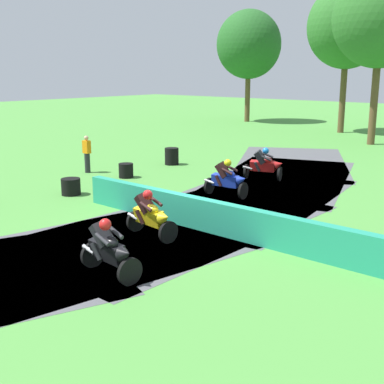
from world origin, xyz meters
The scene contains 13 objects.
ground_plane centered at (0.00, 0.00, 0.00)m, with size 120.00×120.00×0.00m, color #4C933D.
track_asphalt centered at (-1.34, 0.02, 0.00)m, with size 10.76×33.34×0.01m.
motorcycle_lead_black centered at (1.40, -3.97, 0.65)m, with size 1.70×0.85×1.43m.
motorcycle_chase_yellow centered at (0.18, -1.50, 0.65)m, with size 1.70×0.88×1.43m.
motorcycle_trailing_blue centered at (-1.02, 3.50, 0.66)m, with size 1.68×0.82×1.42m.
motorcycle_fourth_red centered at (-1.57, 6.78, 0.65)m, with size 1.72×1.15×1.43m.
tire_stack_mid_b centered at (-5.51, 0.11, 0.30)m, with size 0.69×0.69×0.60m.
tire_stack_far centered at (-6.27, 3.48, 0.30)m, with size 0.61×0.61×0.60m.
tire_stack_extra_a centered at (-6.89, 6.97, 0.40)m, with size 0.66×0.66×0.80m.
track_marshal centered at (-8.37, 3.12, 0.82)m, with size 0.34×0.24×1.63m.
tree_far_left centered at (-6.41, 24.51, 7.35)m, with size 5.54×5.54×10.29m.
tree_far_right centered at (-2.33, 19.90, 7.37)m, with size 5.53×5.53×10.30m.
tree_mid_rise centered at (-16.27, 26.90, 6.54)m, with size 5.51×5.51×9.45m.
Camera 1 is at (9.50, -10.70, 4.38)m, focal length 47.78 mm.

